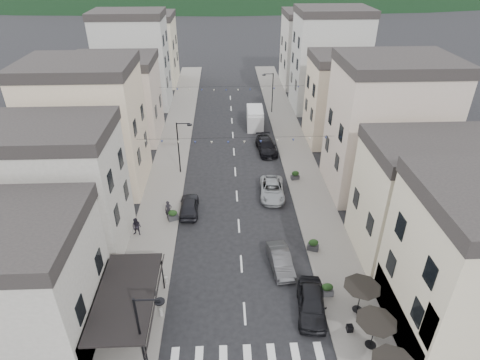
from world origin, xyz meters
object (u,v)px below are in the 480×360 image
at_px(parked_car_c, 272,190).
at_px(parked_car_a, 312,303).
at_px(pedestrian_b, 137,227).
at_px(pedestrian_a, 169,210).
at_px(parked_car_d, 266,146).
at_px(parked_car_e, 189,206).
at_px(parked_car_b, 281,260).
at_px(delivery_van, 255,117).

bearing_deg(parked_car_c, parked_car_a, -82.13).
bearing_deg(pedestrian_b, pedestrian_a, 58.10).
bearing_deg(parked_car_d, parked_car_c, -97.78).
distance_m(parked_car_e, pedestrian_a, 2.08).
bearing_deg(parked_car_b, pedestrian_b, 153.40).
bearing_deg(delivery_van, pedestrian_b, -114.49).
xyz_separation_m(parked_car_e, pedestrian_a, (-1.81, -0.99, 0.27)).
bearing_deg(parked_car_e, parked_car_c, -163.59).
relative_size(delivery_van, pedestrian_b, 3.27).
xyz_separation_m(parked_car_b, parked_car_c, (0.49, 10.44, 0.02)).
height_order(parked_car_e, pedestrian_a, pedestrian_a).
xyz_separation_m(pedestrian_a, pedestrian_b, (-2.47, -2.45, -0.03)).
xyz_separation_m(parked_car_b, pedestrian_a, (-9.46, 6.90, 0.30)).
bearing_deg(parked_car_e, parked_car_d, -125.28).
relative_size(parked_car_a, pedestrian_a, 2.67).
relative_size(parked_car_d, pedestrian_a, 2.95).
xyz_separation_m(parked_car_a, delivery_van, (-1.44, 32.97, 0.49)).
relative_size(parked_car_a, parked_car_d, 0.91).
bearing_deg(parked_car_b, parked_car_e, 128.02).
height_order(delivery_van, pedestrian_a, delivery_van).
height_order(parked_car_c, pedestrian_b, pedestrian_b).
xyz_separation_m(parked_car_e, pedestrian_b, (-4.28, -3.43, 0.25)).
bearing_deg(parked_car_b, parked_car_d, 81.30).
relative_size(parked_car_e, delivery_van, 0.77).
distance_m(parked_car_b, pedestrian_a, 11.71).
bearing_deg(parked_car_a, pedestrian_b, 153.92).
bearing_deg(parked_car_c, delivery_van, 95.05).
height_order(parked_car_c, pedestrian_a, pedestrian_a).
bearing_deg(pedestrian_a, parked_car_c, 10.21).
height_order(parked_car_b, delivery_van, delivery_van).
bearing_deg(parked_car_d, parked_car_b, -97.92).
bearing_deg(delivery_van, pedestrian_a, -111.80).
distance_m(parked_car_d, delivery_van, 8.09).
bearing_deg(parked_car_a, pedestrian_a, 141.52).
bearing_deg(delivery_van, parked_car_e, -108.53).
bearing_deg(parked_car_e, parked_car_a, 125.63).
distance_m(parked_car_c, delivery_van, 18.05).
relative_size(parked_car_c, parked_car_d, 0.99).
bearing_deg(pedestrian_b, parked_car_b, -7.09).
xyz_separation_m(parked_car_c, pedestrian_b, (-12.42, -5.99, 0.26)).
bearing_deg(pedestrian_a, parked_car_e, 19.31).
bearing_deg(parked_car_a, parked_car_b, 116.46).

